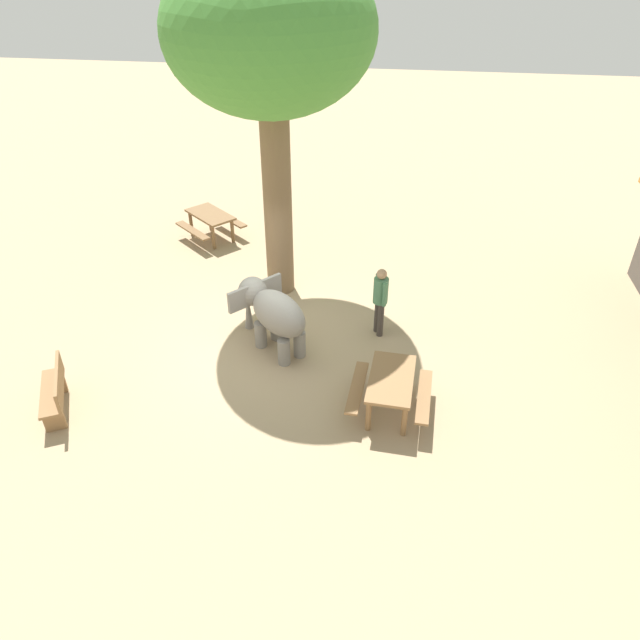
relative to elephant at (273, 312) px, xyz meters
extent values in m
plane|color=tan|center=(-0.08, -0.15, -0.89)|extent=(60.00, 60.00, 0.00)
cylinder|color=gray|center=(0.03, -0.29, -0.60)|extent=(0.26, 0.26, 0.59)
cylinder|color=gray|center=(-0.29, -0.02, -0.60)|extent=(0.26, 0.26, 0.59)
cylinder|color=gray|center=(0.56, 0.33, -0.60)|extent=(0.26, 0.26, 0.59)
cylinder|color=gray|center=(0.25, 0.60, -0.60)|extent=(0.26, 0.26, 0.59)
ellipsoid|color=gray|center=(0.14, 0.16, 0.06)|extent=(1.54, 1.62, 0.89)
sphere|color=gray|center=(-0.46, -0.54, 0.17)|extent=(0.63, 0.63, 0.63)
cone|color=gray|center=(-0.62, -0.71, -0.39)|extent=(0.20, 0.20, 1.00)
cube|color=gray|center=(-0.08, -0.74, 0.17)|extent=(0.44, 0.40, 0.48)
cube|color=gray|center=(-0.72, -0.19, 0.17)|extent=(0.44, 0.40, 0.48)
cylinder|color=#3F3833|center=(-0.74, 2.23, -0.48)|extent=(0.14, 0.14, 0.82)
cylinder|color=#3F3833|center=(-0.91, 2.15, -0.48)|extent=(0.14, 0.14, 0.82)
cylinder|color=#4C7F59|center=(-0.82, 2.19, 0.22)|extent=(0.32, 0.32, 0.58)
sphere|color=tan|center=(-0.82, 2.19, 0.62)|extent=(0.22, 0.22, 0.22)
cylinder|color=#4C7F59|center=(-0.63, 2.28, 0.23)|extent=(0.09, 0.09, 0.55)
cylinder|color=#4C7F59|center=(-1.01, 2.10, 0.23)|extent=(0.09, 0.09, 0.55)
cylinder|color=brown|center=(-2.42, -0.35, 1.42)|extent=(0.66, 0.66, 4.63)
ellipsoid|color=#478C38|center=(-2.42, -0.35, 4.99)|extent=(4.64, 4.25, 3.28)
cube|color=olive|center=(2.60, -3.61, -0.44)|extent=(1.43, 1.00, 0.06)
cube|color=olive|center=(2.53, -3.46, -0.21)|extent=(1.27, 0.70, 0.40)
cube|color=olive|center=(3.07, -3.37, -0.68)|extent=(0.24, 0.36, 0.42)
cube|color=olive|center=(2.14, -3.85, -0.68)|extent=(0.24, 0.36, 0.42)
cube|color=olive|center=(1.66, 2.56, -0.14)|extent=(1.54, 0.88, 0.06)
cylinder|color=olive|center=(2.28, 2.84, -0.53)|extent=(0.10, 0.10, 0.72)
cylinder|color=olive|center=(2.24, 2.21, -0.53)|extent=(0.10, 0.10, 0.72)
cylinder|color=olive|center=(1.08, 2.91, -0.53)|extent=(0.10, 0.10, 0.72)
cylinder|color=olive|center=(1.04, 2.27, -0.53)|extent=(0.10, 0.10, 0.72)
cube|color=olive|center=(1.69, 3.18, -0.45)|extent=(1.51, 0.32, 0.05)
cube|color=olive|center=(1.62, 1.94, -0.45)|extent=(1.51, 0.32, 0.05)
cube|color=brown|center=(-4.90, -2.90, -0.14)|extent=(1.58, 1.66, 0.06)
cylinder|color=brown|center=(-5.05, -3.57, -0.53)|extent=(0.10, 0.10, 0.72)
cylinder|color=brown|center=(-5.53, -3.15, -0.53)|extent=(0.10, 0.10, 0.72)
cylinder|color=brown|center=(-4.27, -2.65, -0.53)|extent=(0.10, 0.10, 0.72)
cylinder|color=brown|center=(-4.76, -2.24, -0.53)|extent=(0.10, 0.10, 0.72)
cube|color=brown|center=(-4.43, -3.31, -0.45)|extent=(1.16, 1.30, 0.05)
cube|color=brown|center=(-5.37, -2.50, -0.45)|extent=(1.16, 1.30, 0.05)
camera|label=1|loc=(9.98, 2.49, 6.70)|focal=32.88mm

